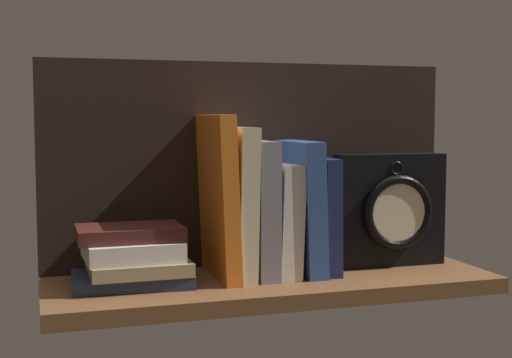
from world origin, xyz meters
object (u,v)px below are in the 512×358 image
object	(u,v)px
book_cream_twain	(237,202)
book_white_catcher	(279,218)
book_navy_bierce	(318,214)
framed_clock	(390,210)
book_stack_side	(133,257)
book_orange_pandolfini	(218,197)
book_gray_chess	(257,208)
book_blue_modern	(300,207)

from	to	relation	value
book_cream_twain	book_white_catcher	xyz separation A→B (cm)	(7.09, 0.00, -2.94)
book_white_catcher	book_navy_bierce	world-z (taller)	book_navy_bierce
framed_clock	book_stack_side	distance (cm)	44.42
book_white_catcher	book_cream_twain	bearing A→B (deg)	180.00
framed_clock	book_stack_side	bearing A→B (deg)	-178.15
book_orange_pandolfini	book_gray_chess	world-z (taller)	book_orange_pandolfini
book_cream_twain	book_gray_chess	world-z (taller)	book_cream_twain
book_blue_modern	framed_clock	distance (cm)	16.62
book_gray_chess	framed_clock	bearing A→B (deg)	0.09
book_blue_modern	book_navy_bierce	bearing A→B (deg)	0.00
book_gray_chess	book_navy_bierce	bearing A→B (deg)	0.00
book_white_catcher	book_navy_bierce	size ratio (longest dim) A/B	0.96
book_blue_modern	framed_clock	world-z (taller)	book_blue_modern
book_orange_pandolfini	book_navy_bierce	distance (cm)	17.42
book_gray_chess	book_white_catcher	bearing A→B (deg)	0.00
book_gray_chess	book_navy_bierce	xyz separation A→B (cm)	(10.65, 0.00, -1.44)
book_cream_twain	book_white_catcher	distance (cm)	7.67
book_white_catcher	book_gray_chess	bearing A→B (deg)	180.00
book_cream_twain	book_gray_chess	xyz separation A→B (cm)	(3.38, 0.00, -1.10)
book_stack_side	book_blue_modern	bearing A→B (deg)	2.88
book_cream_twain	book_blue_modern	world-z (taller)	book_cream_twain
book_orange_pandolfini	book_gray_chess	bearing A→B (deg)	0.00
book_navy_bierce	book_orange_pandolfini	bearing A→B (deg)	180.00
book_cream_twain	framed_clock	xyz separation A→B (cm)	(27.39, 0.04, -2.35)
framed_clock	book_stack_side	xyz separation A→B (cm)	(-44.09, -1.42, -5.26)
book_cream_twain	book_gray_chess	distance (cm)	3.56
book_gray_chess	framed_clock	size ratio (longest dim) A/B	1.13
book_cream_twain	book_navy_bierce	world-z (taller)	book_cream_twain
book_blue_modern	book_navy_bierce	world-z (taller)	book_blue_modern
book_white_catcher	book_blue_modern	xyz separation A→B (cm)	(3.72, 0.00, 1.77)
book_blue_modern	book_stack_side	xyz separation A→B (cm)	(-27.51, -1.38, -6.44)
book_navy_bierce	book_cream_twain	bearing A→B (deg)	180.00
book_blue_modern	book_cream_twain	bearing A→B (deg)	180.00
book_gray_chess	book_stack_side	distance (cm)	21.16
book_navy_bierce	framed_clock	xyz separation A→B (cm)	(13.35, 0.04, 0.19)
book_orange_pandolfini	book_stack_side	distance (cm)	16.19
book_gray_chess	framed_clock	xyz separation A→B (cm)	(24.01, 0.04, -1.26)
book_gray_chess	book_blue_modern	bearing A→B (deg)	0.00
book_gray_chess	book_blue_modern	distance (cm)	7.43
framed_clock	book_navy_bierce	bearing A→B (deg)	-179.84
book_blue_modern	framed_clock	bearing A→B (deg)	0.13
book_orange_pandolfini	book_blue_modern	world-z (taller)	book_orange_pandolfini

